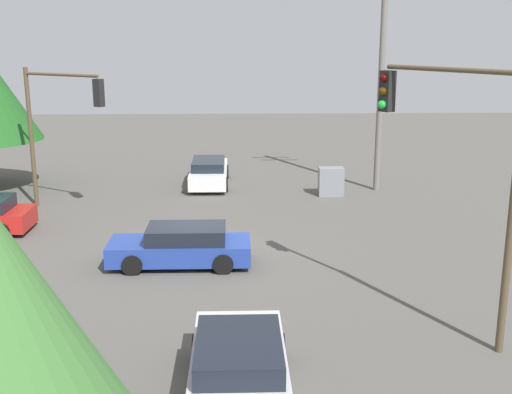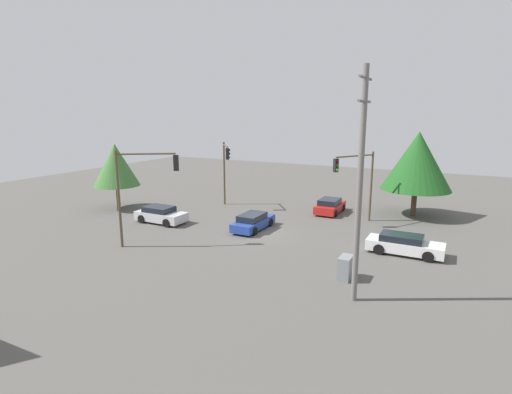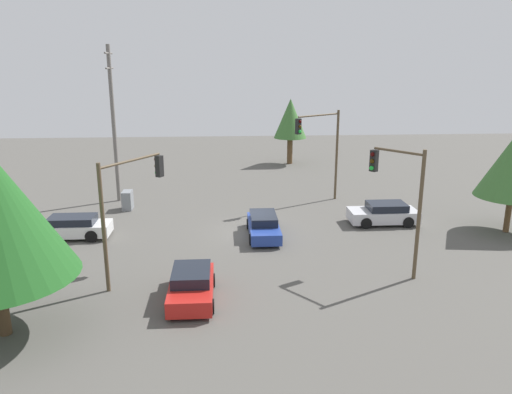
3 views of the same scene
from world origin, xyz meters
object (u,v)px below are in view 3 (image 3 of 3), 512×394
Objects in this scene: electrical_cabinet at (128,200)px; traffic_signal_aux at (400,189)px; sedan_red at (191,285)px; sedan_white at (70,227)px; sedan_silver at (384,213)px; traffic_signal_main at (322,141)px; traffic_signal_cross at (128,195)px; sedan_blue at (264,226)px.

traffic_signal_aux is at bearing 51.95° from electrical_cabinet.
sedan_white is at bearing -47.79° from sedan_red.
sedan_silver is 8.40m from traffic_signal_aux.
traffic_signal_aux reaches higher than sedan_red.
traffic_signal_main is at bearing 30.45° from sedan_silver.
electrical_cabinet is at bearing 43.45° from traffic_signal_cross.
traffic_signal_main is 12.64m from traffic_signal_aux.
traffic_signal_aux reaches higher than sedan_blue.
sedan_silver reaches higher than sedan_blue.
traffic_signal_main is (-6.95, 4.73, 3.89)m from sedan_blue.
sedan_blue is at bearing 102.88° from sedan_silver.
sedan_red is at bearing 129.96° from sedan_silver.
traffic_signal_main reaches higher than sedan_red.
traffic_signal_cross is 4.52× the size of electrical_cabinet.
sedan_red reaches higher than sedan_white.
sedan_red is 17.54m from traffic_signal_main.
traffic_signal_main reaches higher than sedan_silver.
sedan_blue is at bearing 7.71° from traffic_signal_aux.
electrical_cabinet is at bearing -22.25° from sedan_white.
sedan_white is 0.72× the size of traffic_signal_main.
traffic_signal_cross is (7.18, -14.44, 3.39)m from sedan_silver.
sedan_white is at bearing -22.25° from electrical_cabinet.
sedan_white is 18.62m from traffic_signal_aux.
sedan_blue is 9.24m from traffic_signal_cross.
sedan_red reaches higher than electrical_cabinet.
electrical_cabinet is (-13.96, -5.22, 0.01)m from sedan_red.
traffic_signal_aux is 19.30m from electrical_cabinet.
traffic_signal_aux is at bearing 136.64° from sedan_blue.
sedan_blue is 0.72× the size of traffic_signal_aux.
sedan_white is 1.17× the size of sedan_red.
sedan_red is 5.13m from traffic_signal_cross.
traffic_signal_cross is (12.35, -11.40, -0.46)m from traffic_signal_main.
traffic_signal_aux is (6.04, 17.26, 3.53)m from sedan_white.
sedan_white is 17.74m from traffic_signal_main.
sedan_red is at bearing -137.79° from sedan_white.
sedan_blue is at bearing -115.51° from sedan_red.
traffic_signal_aux reaches higher than electrical_cabinet.
sedan_white is 3.65× the size of electrical_cabinet.
traffic_signal_aux is (12.58, 1.23, -0.34)m from traffic_signal_main.
electrical_cabinet is at bearing -30.03° from traffic_signal_main.
electrical_cabinet reaches higher than sedan_blue.
sedan_white is at bearing 94.09° from sedan_silver.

